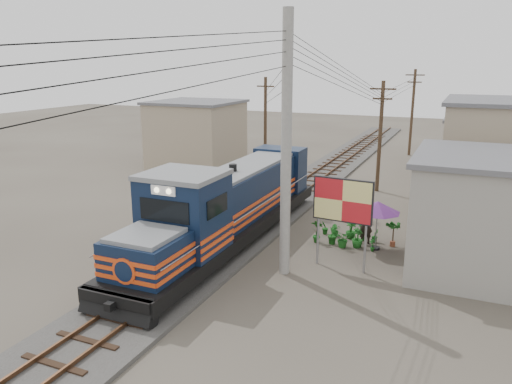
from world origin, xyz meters
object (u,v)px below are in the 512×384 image
at_px(vendor, 366,225).
at_px(locomotive, 228,208).
at_px(billboard, 343,203).
at_px(market_umbrella, 378,207).

bearing_deg(vendor, locomotive, -1.38).
bearing_deg(billboard, vendor, 89.00).
xyz_separation_m(locomotive, billboard, (5.42, -0.67, 1.03)).
bearing_deg(billboard, locomotive, 178.12).
bearing_deg(market_umbrella, vendor, 138.18).
height_order(market_umbrella, vendor, market_umbrella).
xyz_separation_m(billboard, vendor, (0.35, 3.23, -1.87)).
relative_size(billboard, market_umbrella, 1.46).
relative_size(billboard, vendor, 2.08).
bearing_deg(vendor, market_umbrella, 112.84).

